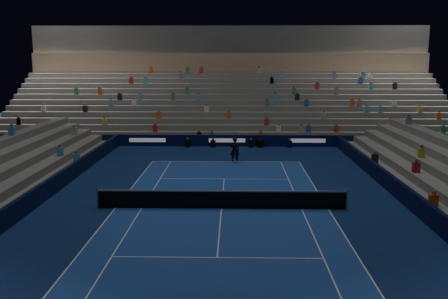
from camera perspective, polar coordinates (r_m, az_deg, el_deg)
ground at (r=25.75m, az=-0.29°, el=-6.80°), size 90.00×90.00×0.00m
court_surface at (r=25.75m, az=-0.29°, el=-6.79°), size 10.97×23.77×0.01m
sponsor_barrier_far at (r=43.68m, az=0.35°, el=1.02°), size 44.00×0.25×1.00m
sponsor_barrier_east at (r=27.15m, az=20.73°, el=-5.48°), size 0.25×37.00×1.00m
sponsor_barrier_west at (r=27.62m, az=-20.93°, el=-5.23°), size 0.25×37.00×1.00m
grandstand_main at (r=52.67m, az=0.51°, el=5.78°), size 44.00×15.20×11.20m
tennis_net at (r=25.61m, az=-0.29°, el=-5.72°), size 12.90×0.10×1.10m
tennis_player at (r=36.67m, az=1.22°, el=-0.06°), size 0.70×0.46×1.92m
broadcast_camera at (r=43.33m, az=4.12°, el=0.71°), size 0.73×1.07×0.68m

